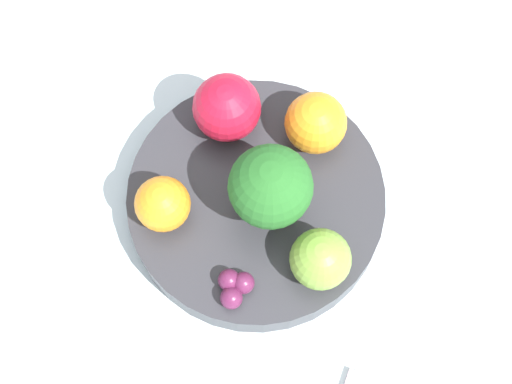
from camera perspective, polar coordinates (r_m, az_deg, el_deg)
ground_plane at (r=0.71m, az=-0.00°, el=-1.64°), size 6.00×6.00×0.00m
table_surface at (r=0.70m, az=-0.00°, el=-1.38°), size 1.20×1.20×0.02m
bowl at (r=0.68m, az=-0.00°, el=-0.72°), size 0.20×0.20×0.03m
broccoli at (r=0.62m, az=0.78°, el=0.12°), size 0.06×0.06×0.08m
apple_red at (r=0.63m, az=4.32°, el=-4.49°), size 0.05×0.05×0.05m
apple_green at (r=0.66m, az=-1.96°, el=5.65°), size 0.05×0.05×0.05m
orange_front at (r=0.64m, az=-6.25°, el=-0.80°), size 0.04×0.04×0.04m
orange_back at (r=0.66m, az=4.30°, el=4.38°), size 0.05×0.05×0.05m
grape_cluster at (r=0.63m, az=-1.44°, el=-6.35°), size 0.03×0.03×0.02m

